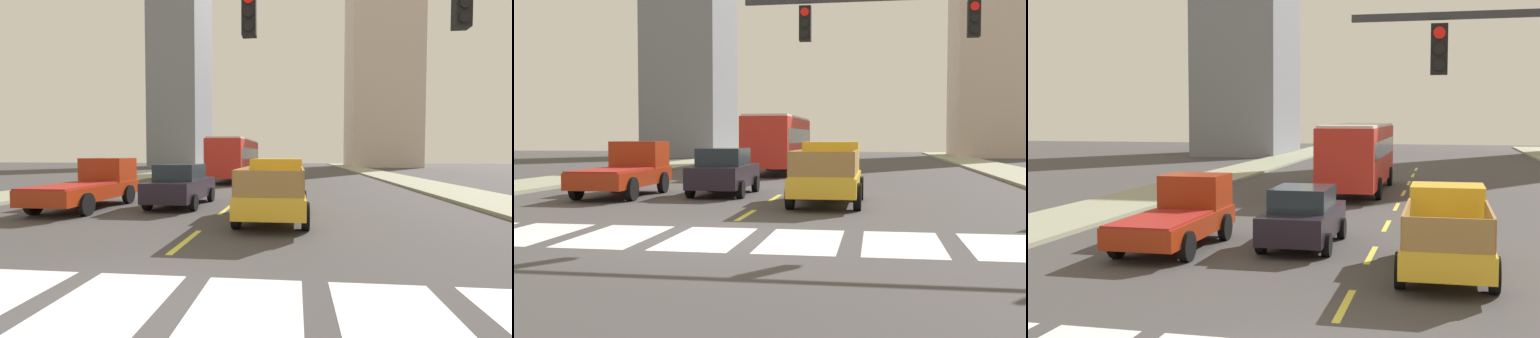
% 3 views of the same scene
% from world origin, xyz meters
% --- Properties ---
extents(ground_plane, '(160.00, 160.00, 0.00)m').
position_xyz_m(ground_plane, '(0.00, 0.00, 0.00)').
color(ground_plane, '#413E3F').
extents(sidewalk_left, '(3.51, 110.00, 0.15)m').
position_xyz_m(sidewalk_left, '(-11.23, 18.00, 0.07)').
color(sidewalk_left, gray).
rests_on(sidewalk_left, ground).
extents(crosswalk_stripe_2, '(1.56, 3.12, 0.01)m').
position_xyz_m(crosswalk_stripe_2, '(-3.99, 0.00, 0.00)').
color(crosswalk_stripe_2, silver).
rests_on(crosswalk_stripe_2, ground).
extents(crosswalk_stripe_3, '(1.56, 3.12, 0.01)m').
position_xyz_m(crosswalk_stripe_3, '(-1.99, 0.00, 0.00)').
color(crosswalk_stripe_3, silver).
rests_on(crosswalk_stripe_3, ground).
extents(crosswalk_stripe_4, '(1.56, 3.12, 0.01)m').
position_xyz_m(crosswalk_stripe_4, '(0.00, 0.00, 0.00)').
color(crosswalk_stripe_4, silver).
rests_on(crosswalk_stripe_4, ground).
extents(crosswalk_stripe_5, '(1.56, 3.12, 0.01)m').
position_xyz_m(crosswalk_stripe_5, '(1.99, 0.00, 0.00)').
color(crosswalk_stripe_5, silver).
rests_on(crosswalk_stripe_5, ground).
extents(crosswalk_stripe_6, '(1.56, 3.12, 0.01)m').
position_xyz_m(crosswalk_stripe_6, '(3.99, 0.00, 0.00)').
color(crosswalk_stripe_6, silver).
rests_on(crosswalk_stripe_6, ground).
extents(crosswalk_stripe_7, '(1.56, 3.12, 0.01)m').
position_xyz_m(crosswalk_stripe_7, '(5.98, 0.00, 0.00)').
color(crosswalk_stripe_7, silver).
rests_on(crosswalk_stripe_7, ground).
extents(lane_dash_0, '(0.16, 2.40, 0.01)m').
position_xyz_m(lane_dash_0, '(0.00, 4.00, 0.00)').
color(lane_dash_0, '#D9D042').
rests_on(lane_dash_0, ground).
extents(lane_dash_1, '(0.16, 2.40, 0.01)m').
position_xyz_m(lane_dash_1, '(0.00, 9.00, 0.00)').
color(lane_dash_1, '#D9D042').
rests_on(lane_dash_1, ground).
extents(lane_dash_2, '(0.16, 2.40, 0.01)m').
position_xyz_m(lane_dash_2, '(0.00, 14.00, 0.00)').
color(lane_dash_2, '#D9D042').
rests_on(lane_dash_2, ground).
extents(lane_dash_3, '(0.16, 2.40, 0.01)m').
position_xyz_m(lane_dash_3, '(0.00, 19.00, 0.00)').
color(lane_dash_3, '#D9D042').
rests_on(lane_dash_3, ground).
extents(lane_dash_4, '(0.16, 2.40, 0.01)m').
position_xyz_m(lane_dash_4, '(0.00, 24.00, 0.00)').
color(lane_dash_4, '#D9D042').
rests_on(lane_dash_4, ground).
extents(lane_dash_5, '(0.16, 2.40, 0.01)m').
position_xyz_m(lane_dash_5, '(0.00, 29.00, 0.00)').
color(lane_dash_5, '#D9D042').
rests_on(lane_dash_5, ground).
extents(lane_dash_6, '(0.16, 2.40, 0.01)m').
position_xyz_m(lane_dash_6, '(0.00, 34.00, 0.00)').
color(lane_dash_6, '#D9D042').
rests_on(lane_dash_6, ground).
extents(lane_dash_7, '(0.16, 2.40, 0.01)m').
position_xyz_m(lane_dash_7, '(0.00, 39.00, 0.00)').
color(lane_dash_7, '#D9D042').
rests_on(lane_dash_7, ground).
extents(pickup_stakebed, '(2.18, 5.20, 1.96)m').
position_xyz_m(pickup_stakebed, '(1.96, 7.59, 0.94)').
color(pickup_stakebed, gold).
rests_on(pickup_stakebed, ground).
extents(pickup_dark, '(2.18, 5.20, 1.96)m').
position_xyz_m(pickup_dark, '(-5.49, 9.13, 0.92)').
color(pickup_dark, '#9B290F').
rests_on(pickup_dark, ground).
extents(city_bus, '(2.72, 10.80, 3.32)m').
position_xyz_m(city_bus, '(-2.18, 24.08, 1.95)').
color(city_bus, red).
rests_on(city_bus, ground).
extents(sedan_near_right, '(2.02, 4.40, 1.72)m').
position_xyz_m(sedan_near_right, '(-2.03, 9.84, 0.86)').
color(sedan_near_right, black).
rests_on(sedan_near_right, ground).
extents(block_mid_left, '(10.97, 10.81, 31.36)m').
position_xyz_m(block_mid_left, '(17.14, 58.72, 15.68)').
color(block_mid_left, beige).
rests_on(block_mid_left, ground).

